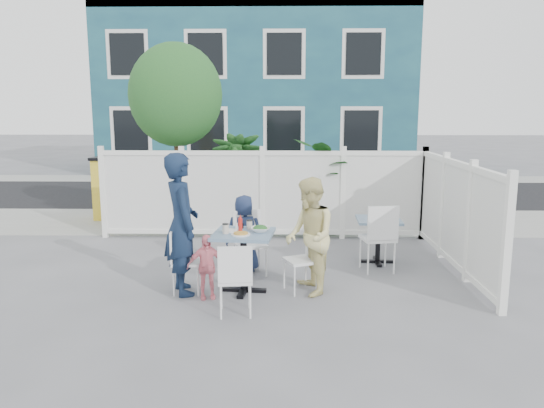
{
  "coord_description": "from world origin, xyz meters",
  "views": [
    {
      "loc": [
        0.47,
        -7.04,
        2.35
      ],
      "look_at": [
        0.32,
        -0.08,
        1.09
      ],
      "focal_mm": 35.0,
      "sensor_mm": 36.0,
      "label": 1
    }
  ],
  "objects_px": {
    "woman": "(310,236)",
    "boy": "(244,233)",
    "spare_table": "(378,229)",
    "chair_left": "(181,256)",
    "main_table": "(244,246)",
    "chair_near": "(235,275)",
    "chair_right": "(306,254)",
    "man": "(181,224)",
    "toddler": "(206,267)",
    "utility_cabinet": "(112,190)",
    "chair_back": "(249,238)"
  },
  "relations": [
    {
      "from": "chair_right",
      "to": "spare_table",
      "type": "bearing_deg",
      "value": -65.4
    },
    {
      "from": "main_table",
      "to": "boy",
      "type": "height_order",
      "value": "boy"
    },
    {
      "from": "chair_left",
      "to": "toddler",
      "type": "distance_m",
      "value": 0.41
    },
    {
      "from": "spare_table",
      "to": "chair_right",
      "type": "height_order",
      "value": "chair_right"
    },
    {
      "from": "chair_right",
      "to": "utility_cabinet",
      "type": "bearing_deg",
      "value": 18.57
    },
    {
      "from": "chair_back",
      "to": "chair_near",
      "type": "height_order",
      "value": "chair_back"
    },
    {
      "from": "main_table",
      "to": "chair_left",
      "type": "height_order",
      "value": "chair_left"
    },
    {
      "from": "chair_right",
      "to": "boy",
      "type": "xyz_separation_m",
      "value": [
        -0.86,
        0.84,
        0.07
      ]
    },
    {
      "from": "woman",
      "to": "boy",
      "type": "height_order",
      "value": "woman"
    },
    {
      "from": "man",
      "to": "spare_table",
      "type": "bearing_deg",
      "value": -85.96
    },
    {
      "from": "main_table",
      "to": "chair_right",
      "type": "height_order",
      "value": "chair_right"
    },
    {
      "from": "chair_right",
      "to": "boy",
      "type": "distance_m",
      "value": 1.2
    },
    {
      "from": "chair_right",
      "to": "chair_back",
      "type": "relative_size",
      "value": 0.93
    },
    {
      "from": "main_table",
      "to": "spare_table",
      "type": "xyz_separation_m",
      "value": [
        1.96,
        1.35,
        -0.08
      ]
    },
    {
      "from": "main_table",
      "to": "chair_right",
      "type": "xyz_separation_m",
      "value": [
        0.8,
        0.07,
        -0.12
      ]
    },
    {
      "from": "main_table",
      "to": "chair_back",
      "type": "bearing_deg",
      "value": 88.29
    },
    {
      "from": "chair_left",
      "to": "man",
      "type": "height_order",
      "value": "man"
    },
    {
      "from": "chair_right",
      "to": "woman",
      "type": "distance_m",
      "value": 0.28
    },
    {
      "from": "main_table",
      "to": "chair_back",
      "type": "relative_size",
      "value": 0.91
    },
    {
      "from": "chair_near",
      "to": "toddler",
      "type": "relative_size",
      "value": 1.04
    },
    {
      "from": "utility_cabinet",
      "to": "woman",
      "type": "bearing_deg",
      "value": -44.69
    },
    {
      "from": "utility_cabinet",
      "to": "chair_back",
      "type": "relative_size",
      "value": 1.41
    },
    {
      "from": "spare_table",
      "to": "chair_near",
      "type": "height_order",
      "value": "chair_near"
    },
    {
      "from": "man",
      "to": "toddler",
      "type": "xyz_separation_m",
      "value": [
        0.34,
        -0.21,
        -0.49
      ]
    },
    {
      "from": "chair_right",
      "to": "chair_left",
      "type": "bearing_deg",
      "value": 70.67
    },
    {
      "from": "chair_back",
      "to": "man",
      "type": "bearing_deg",
      "value": 25.38
    },
    {
      "from": "chair_back",
      "to": "woman",
      "type": "height_order",
      "value": "woman"
    },
    {
      "from": "man",
      "to": "toddler",
      "type": "bearing_deg",
      "value": -144.5
    },
    {
      "from": "main_table",
      "to": "toddler",
      "type": "bearing_deg",
      "value": -151.09
    },
    {
      "from": "main_table",
      "to": "woman",
      "type": "distance_m",
      "value": 0.85
    },
    {
      "from": "spare_table",
      "to": "boy",
      "type": "relative_size",
      "value": 0.62
    },
    {
      "from": "chair_right",
      "to": "woman",
      "type": "height_order",
      "value": "woman"
    },
    {
      "from": "chair_near",
      "to": "boy",
      "type": "bearing_deg",
      "value": 85.17
    },
    {
      "from": "chair_near",
      "to": "main_table",
      "type": "bearing_deg",
      "value": 82.02
    },
    {
      "from": "spare_table",
      "to": "chair_right",
      "type": "distance_m",
      "value": 1.73
    },
    {
      "from": "toddler",
      "to": "chair_near",
      "type": "bearing_deg",
      "value": -68.07
    },
    {
      "from": "chair_left",
      "to": "chair_right",
      "type": "relative_size",
      "value": 0.98
    },
    {
      "from": "utility_cabinet",
      "to": "woman",
      "type": "height_order",
      "value": "woman"
    },
    {
      "from": "chair_near",
      "to": "utility_cabinet",
      "type": "bearing_deg",
      "value": 114.67
    },
    {
      "from": "spare_table",
      "to": "chair_left",
      "type": "bearing_deg",
      "value": -153.36
    },
    {
      "from": "spare_table",
      "to": "chair_near",
      "type": "relative_size",
      "value": 0.81
    },
    {
      "from": "chair_left",
      "to": "woman",
      "type": "height_order",
      "value": "woman"
    },
    {
      "from": "man",
      "to": "woman",
      "type": "distance_m",
      "value": 1.63
    },
    {
      "from": "woman",
      "to": "boy",
      "type": "bearing_deg",
      "value": -148.11
    },
    {
      "from": "spare_table",
      "to": "man",
      "type": "distance_m",
      "value": 3.1
    },
    {
      "from": "chair_left",
      "to": "woman",
      "type": "relative_size",
      "value": 0.55
    },
    {
      "from": "spare_table",
      "to": "chair_back",
      "type": "bearing_deg",
      "value": -163.55
    },
    {
      "from": "main_table",
      "to": "chair_right",
      "type": "relative_size",
      "value": 0.97
    },
    {
      "from": "main_table",
      "to": "chair_near",
      "type": "xyz_separation_m",
      "value": [
        -0.03,
        -0.83,
        -0.12
      ]
    },
    {
      "from": "man",
      "to": "boy",
      "type": "xyz_separation_m",
      "value": [
        0.73,
        0.95,
        -0.34
      ]
    }
  ]
}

